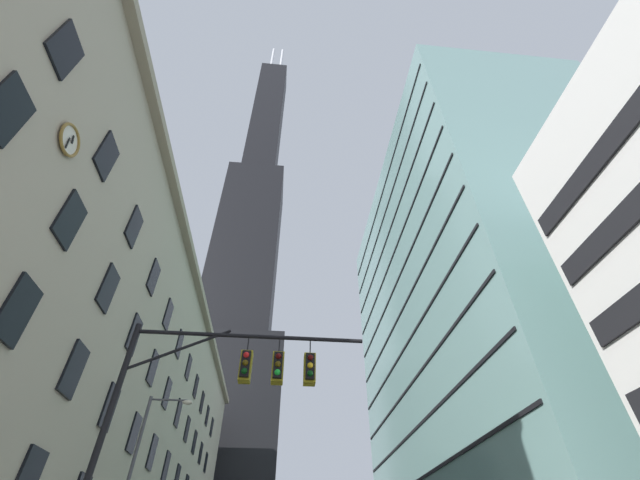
# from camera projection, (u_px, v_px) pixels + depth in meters

# --- Properties ---
(station_building) EXTENTS (15.48, 63.88, 23.88)m
(station_building) POSITION_uv_depth(u_px,v_px,m) (80.00, 409.00, 32.36)
(station_building) COLOR #B2A88E
(station_building) RESTS_ON ground
(dark_skyscraper) EXTENTS (23.93, 23.93, 196.93)m
(dark_skyscraper) POSITION_uv_depth(u_px,v_px,m) (241.00, 290.00, 100.50)
(dark_skyscraper) COLOR black
(dark_skyscraper) RESTS_ON ground
(glass_office_midrise) EXTENTS (19.78, 40.89, 47.91)m
(glass_office_midrise) POSITION_uv_depth(u_px,v_px,m) (482.00, 321.00, 45.60)
(glass_office_midrise) COLOR gray
(glass_office_midrise) RESTS_ON ground
(traffic_signal_mast) EXTENTS (8.12, 0.63, 7.97)m
(traffic_signal_mast) POSITION_uv_depth(u_px,v_px,m) (228.00, 388.00, 12.72)
(traffic_signal_mast) COLOR black
(traffic_signal_mast) RESTS_ON sidewalk_left
(street_lamppost) EXTENTS (2.38, 0.32, 8.74)m
(street_lamppost) POSITION_uv_depth(u_px,v_px,m) (137.00, 472.00, 19.15)
(street_lamppost) COLOR #47474C
(street_lamppost) RESTS_ON sidewalk_left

